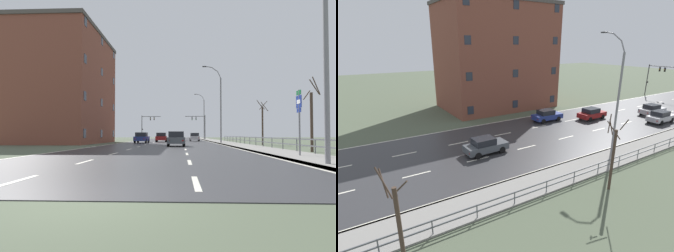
{
  "view_description": "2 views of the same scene",
  "coord_description": "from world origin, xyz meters",
  "views": [
    {
      "loc": [
        1.96,
        -5.19,
        1.23
      ],
      "look_at": [
        -0.53,
        49.36,
        2.91
      ],
      "focal_mm": 30.44,
      "sensor_mm": 36.0,
      "label": 1
    },
    {
      "loc": [
        21.83,
        14.5,
        9.96
      ],
      "look_at": [
        0.0,
        28.0,
        1.81
      ],
      "focal_mm": 27.8,
      "sensor_mm": 36.0,
      "label": 2
    }
  ],
  "objects": [
    {
      "name": "car_distant",
      "position": [
        1.44,
        24.84,
        0.8
      ],
      "size": [
        1.9,
        4.13,
        1.57
      ],
      "rotation": [
        0.0,
        0.0,
        0.02
      ],
      "color": "#474C51",
      "rests_on": "ground"
    },
    {
      "name": "bare_tree_mid",
      "position": [
        11.74,
        29.39,
        2.56
      ],
      "size": [
        1.33,
        1.4,
        5.44
      ],
      "color": "#423328",
      "rests_on": "ground"
    },
    {
      "name": "street_lamp_distant",
      "position": [
        7.46,
        64.33,
        5.51
      ],
      "size": [
        2.43,
        0.24,
        11.23
      ],
      "color": "slate",
      "rests_on": "ground"
    },
    {
      "name": "car_far_left",
      "position": [
        -1.34,
        42.69,
        0.8
      ],
      "size": [
        1.88,
        4.12,
        1.57
      ],
      "rotation": [
        0.0,
        0.0,
        0.01
      ],
      "color": "maroon",
      "rests_on": "ground"
    },
    {
      "name": "sidewalk_right",
      "position": [
        8.43,
        60.0,
        0.06
      ],
      "size": [
        3.0,
        120.0,
        0.12
      ],
      "color": "gray",
      "rests_on": "ground"
    },
    {
      "name": "street_lamp_foreground",
      "position": [
        7.42,
        6.05,
        5.19
      ],
      "size": [
        2.67,
        0.24,
        10.64
      ],
      "color": "slate",
      "rests_on": "ground"
    },
    {
      "name": "traffic_signal_left",
      "position": [
        -6.73,
        66.21,
        4.16
      ],
      "size": [
        4.87,
        0.36,
        6.08
      ],
      "color": "#38383A",
      "rests_on": "ground"
    },
    {
      "name": "road_asphalt_strip",
      "position": [
        0.0,
        60.0,
        0.01
      ],
      "size": [
        14.0,
        120.0,
        0.03
      ],
      "color": "#303033",
      "rests_on": "ground"
    },
    {
      "name": "traffic_signal_right",
      "position": [
        6.69,
        65.41,
        4.15
      ],
      "size": [
        4.98,
        0.36,
        6.05
      ],
      "color": "#38383A",
      "rests_on": "ground"
    },
    {
      "name": "bare_tree_near",
      "position": [
        11.29,
        15.51,
        2.36
      ],
      "size": [
        1.1,
        1.15,
        5.3
      ],
      "color": "#423328",
      "rests_on": "ground"
    },
    {
      "name": "car_near_left",
      "position": [
        -3.86,
        36.83,
        0.8
      ],
      "size": [
        1.95,
        4.16,
        1.57
      ],
      "rotation": [
        0.0,
        0.0,
        -0.03
      ],
      "color": "navy",
      "rests_on": "ground"
    },
    {
      "name": "brick_building",
      "position": [
        -15.19,
        35.52,
        8.0
      ],
      "size": [
        11.49,
        17.15,
        15.98
      ],
      "color": "brown",
      "rests_on": "ground"
    },
    {
      "name": "street_lamp_midground",
      "position": [
        7.43,
        35.19,
        5.38
      ],
      "size": [
        2.69,
        0.24,
        11.04
      ],
      "color": "slate",
      "rests_on": "ground"
    },
    {
      "name": "guardrail",
      "position": [
        9.85,
        26.54,
        0.71
      ],
      "size": [
        0.07,
        39.86,
        1.0
      ],
      "color": "#515459",
      "rests_on": "ground"
    },
    {
      "name": "highway_sign",
      "position": [
        8.39,
        10.57,
        2.36
      ],
      "size": [
        0.09,
        0.68,
        3.68
      ],
      "color": "slate",
      "rests_on": "ground"
    },
    {
      "name": "ground_plane",
      "position": [
        0.0,
        48.0,
        -0.06
      ],
      "size": [
        160.0,
        160.0,
        0.12
      ],
      "color": "#4C5642"
    },
    {
      "name": "car_near_right",
      "position": [
        4.54,
        49.16,
        0.8
      ],
      "size": [
        1.85,
        4.1,
        1.57
      ],
      "rotation": [
        0.0,
        0.0,
        -0.0
      ],
      "color": "#B7B7BC",
      "rests_on": "ground"
    },
    {
      "name": "car_far_right",
      "position": [
        1.74,
        52.0,
        0.8
      ],
      "size": [
        1.99,
        4.18,
        1.57
      ],
      "rotation": [
        0.0,
        0.0,
        -0.05
      ],
      "color": "#B7B7BC",
      "rests_on": "ground"
    }
  ]
}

